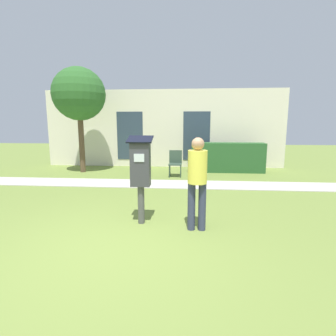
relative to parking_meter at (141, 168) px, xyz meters
The scene contains 9 objects.
ground_plane 1.46m from the parking_meter, 104.38° to the right, with size 40.00×40.00×0.00m, color olive.
sidewalk 3.30m from the parking_meter, 94.71° to the left, with size 12.00×1.10×0.02m.
building_facade 6.59m from the parking_meter, 92.25° to the left, with size 10.00×0.26×3.20m.
parking_meter is the anchor object (origin of this frame).
person_standing 1.03m from the parking_meter, 12.84° to the right, with size 0.32×0.32×1.58m.
outdoor_chair_left 4.81m from the parking_meter, 100.61° to the left, with size 0.44×0.44×0.90m.
outdoor_chair_middle 4.43m from the parking_meter, 85.04° to the left, with size 0.44×0.44×0.90m.
hedge_row 5.90m from the parking_meter, 67.10° to the left, with size 2.70×0.60×1.10m.
tree 6.15m from the parking_meter, 122.50° to the left, with size 1.90×1.90×3.82m.
Camera 1 is at (1.12, -3.51, 1.80)m, focal length 28.00 mm.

